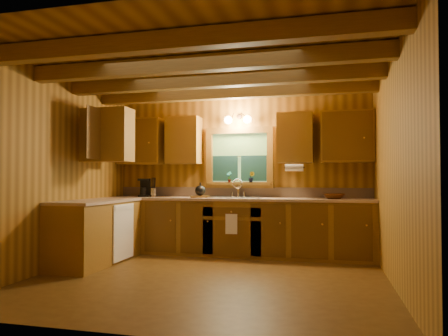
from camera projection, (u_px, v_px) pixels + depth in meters
name	position (u px, v px, depth m)	size (l,w,h in m)	color
room	(208.00, 170.00, 5.03)	(4.20, 4.20, 4.20)	#543814
ceiling_beams	(208.00, 73.00, 5.06)	(4.20, 2.54, 0.18)	brown
base_cabinets	(200.00, 229.00, 6.37)	(4.20, 2.22, 0.86)	brown
countertop	(201.00, 200.00, 6.38)	(4.20, 2.24, 0.04)	tan
backsplash	(240.00, 192.00, 6.85)	(4.20, 0.02, 0.16)	tan
dishwasher_panel	(124.00, 232.00, 6.01)	(0.02, 0.60, 0.80)	white
upper_cabinets	(199.00, 138.00, 6.56)	(4.19, 1.77, 0.78)	brown
window	(239.00, 159.00, 6.85)	(1.12, 0.08, 1.00)	brown
window_sill	(239.00, 184.00, 6.79)	(1.06, 0.14, 0.04)	brown
wall_sconce	(238.00, 120.00, 6.75)	(0.45, 0.21, 0.17)	black
paper_towel_roll	(294.00, 168.00, 6.30)	(0.11, 0.11, 0.27)	white
dish_towel	(231.00, 224.00, 6.23)	(0.18, 0.01, 0.30)	white
sink	(236.00, 201.00, 6.57)	(0.82, 0.48, 0.43)	silver
coffee_maker	(144.00, 188.00, 7.00)	(0.17, 0.22, 0.30)	black
utensil_crock	(153.00, 192.00, 6.98)	(0.11, 0.11, 0.32)	silver
cutting_board	(200.00, 197.00, 6.62)	(0.30, 0.22, 0.03)	#593A13
teakettle	(200.00, 191.00, 6.62)	(0.17, 0.17, 0.21)	black
wicker_basket	(334.00, 196.00, 6.17)	(0.33, 0.33, 0.08)	#48230C
potted_plant_left	(229.00, 177.00, 6.80)	(0.09, 0.06, 0.18)	#593A13
potted_plant_right	(251.00, 177.00, 6.74)	(0.10, 0.08, 0.18)	#593A13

